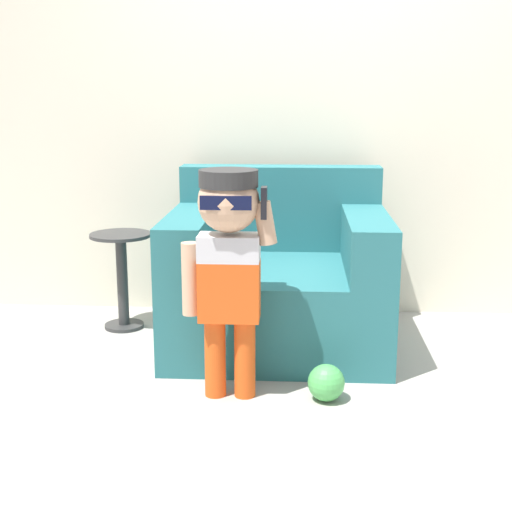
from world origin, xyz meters
TOP-DOWN VIEW (x-y plane):
  - ground_plane at (0.00, 0.00)m, footprint 10.00×10.00m
  - wall_back at (0.00, 0.77)m, footprint 10.00×0.05m
  - armchair at (-0.20, 0.17)m, footprint 1.11×0.99m
  - person_child at (-0.39, -0.54)m, footprint 0.40×0.30m
  - side_table at (-1.08, 0.35)m, footprint 0.34×0.34m
  - toy_ball at (0.03, -0.56)m, footprint 0.16×0.16m

SIDE VIEW (x-z plane):
  - ground_plane at x=0.00m, z-range 0.00..0.00m
  - toy_ball at x=0.03m, z-range 0.00..0.16m
  - side_table at x=-1.08m, z-range 0.05..0.59m
  - armchair at x=-0.20m, z-range -0.12..0.78m
  - person_child at x=-0.39m, z-range 0.17..1.15m
  - wall_back at x=0.00m, z-range 0.00..2.60m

